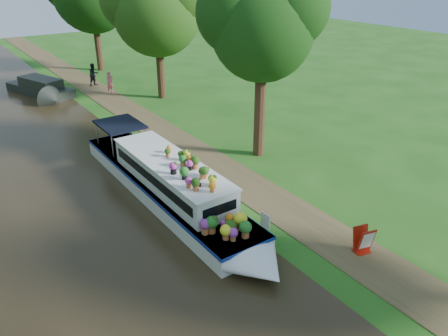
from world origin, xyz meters
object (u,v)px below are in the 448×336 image
Objects in this scene: plant_boat at (172,184)px; sandwich_board at (363,241)px; pedestrian_pink at (110,82)px; pedestrian_dark at (94,75)px; second_boat at (41,88)px.

sandwich_board is at bearing -61.33° from plant_boat.
pedestrian_pink reaches higher than sandwich_board.
pedestrian_pink is (4.07, 17.01, -0.01)m from plant_boat.
plant_boat is 7.71× the size of pedestrian_dark.
pedestrian_dark is at bearing 73.67° from pedestrian_pink.
sandwich_board is 23.77m from pedestrian_pink.
pedestrian_dark is at bearing 103.56° from sandwich_board.
plant_boat is at bearing -124.01° from pedestrian_pink.
second_boat is at bearing 112.55° from sandwich_board.
sandwich_board is at bearing -107.92° from pedestrian_dark.
sandwich_board is at bearing -101.35° from second_boat.
second_boat is at bearing 129.65° from pedestrian_pink.
plant_boat is at bearing -118.59° from pedestrian_dark.
pedestrian_pink is at bearing 103.02° from sandwich_board.
plant_boat reaches higher than pedestrian_pink.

